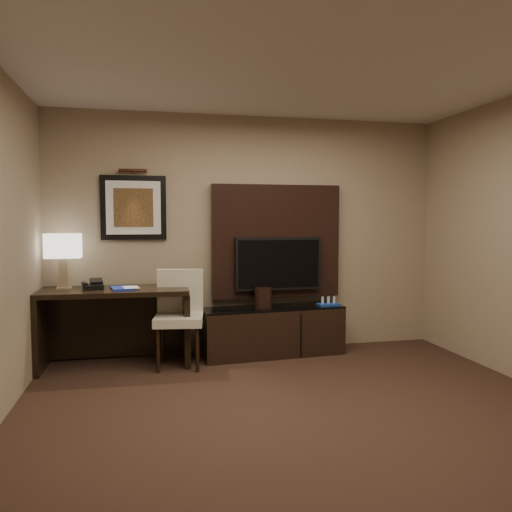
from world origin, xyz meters
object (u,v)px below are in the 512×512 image
object	(u,v)px
desk	(115,327)
table_lamp	(63,261)
desk_chair	(179,319)
minibar_tray	(328,301)
ice_bucket	(263,297)
tv	(278,263)
credenza	(273,331)
desk_phone	(93,285)

from	to	relation	value
desk	table_lamp	world-z (taller)	table_lamp
desk_chair	minibar_tray	world-z (taller)	desk_chair
desk_chair	ice_bucket	world-z (taller)	desk_chair
table_lamp	desk_chair	bearing A→B (deg)	-14.39
desk_chair	table_lamp	xyz separation A→B (m)	(-1.15, 0.30, 0.60)
tv	desk_chair	bearing A→B (deg)	-161.75
desk	ice_bucket	bearing A→B (deg)	3.79
desk	desk_chair	size ratio (longest dim) A/B	1.49
desk_chair	desk	bearing A→B (deg)	171.76
desk_chair	minibar_tray	size ratio (longest dim) A/B	4.14
desk	credenza	xyz separation A→B (m)	(1.70, 0.05, -0.13)
tv	minibar_tray	distance (m)	0.72
credenza	table_lamp	xyz separation A→B (m)	(-2.21, 0.06, 0.83)
credenza	table_lamp	bearing A→B (deg)	174.26
desk	desk_phone	distance (m)	0.50
desk	desk_phone	size ratio (longest dim) A/B	7.94
minibar_tray	desk	bearing A→B (deg)	-179.51
credenza	desk_phone	xyz separation A→B (m)	(-1.91, -0.04, 0.58)
credenza	tv	size ratio (longest dim) A/B	1.58
table_lamp	minibar_tray	xyz separation A→B (m)	(2.85, -0.08, -0.51)
desk	table_lamp	distance (m)	0.87
desk_phone	ice_bucket	distance (m)	1.81
tv	desk	bearing A→B (deg)	-173.97
desk	desk_chair	distance (m)	0.68
desk_chair	ice_bucket	xyz separation A→B (m)	(0.95, 0.25, 0.15)
desk_phone	minibar_tray	world-z (taller)	desk_phone
desk	minibar_tray	xyz separation A→B (m)	(2.35, 0.02, 0.19)
credenza	tv	distance (m)	0.77
tv	desk_phone	world-z (taller)	tv
credenza	table_lamp	distance (m)	2.36
minibar_tray	tv	bearing A→B (deg)	162.81
tv	ice_bucket	world-z (taller)	tv
minibar_tray	desk_chair	bearing A→B (deg)	-172.95
desk_chair	table_lamp	size ratio (longest dim) A/B	1.72
tv	desk_phone	size ratio (longest dim) A/B	5.27
table_lamp	ice_bucket	distance (m)	2.14
table_lamp	desk_phone	world-z (taller)	table_lamp
desk	tv	world-z (taller)	tv
credenza	desk_phone	world-z (taller)	desk_phone
table_lamp	desk_phone	distance (m)	0.40
desk_chair	table_lamp	bearing A→B (deg)	173.78
minibar_tray	table_lamp	bearing A→B (deg)	178.30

